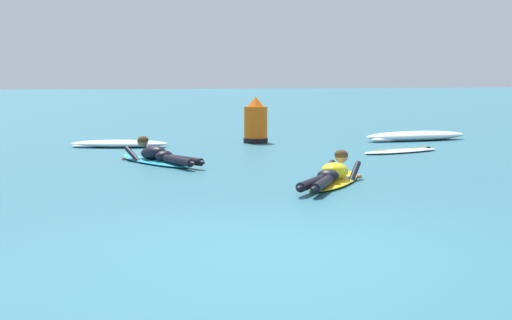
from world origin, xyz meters
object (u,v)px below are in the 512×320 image
at_px(channel_marker_buoy, 256,124).
at_px(surfer_near, 332,176).
at_px(surfer_far, 158,157).
at_px(drifting_surfboard, 401,151).

bearing_deg(channel_marker_buoy, surfer_near, -91.60).
xyz_separation_m(surfer_near, channel_marker_buoy, (0.20, 7.12, 0.32)).
xyz_separation_m(surfer_far, channel_marker_buoy, (2.65, 3.84, 0.33)).
relative_size(surfer_near, surfer_far, 0.94).
bearing_deg(channel_marker_buoy, surfer_far, -124.65).
relative_size(drifting_surfboard, channel_marker_buoy, 1.80).
relative_size(surfer_far, drifting_surfboard, 1.29).
bearing_deg(surfer_near, surfer_far, 126.73).
xyz_separation_m(drifting_surfboard, channel_marker_buoy, (-2.66, 2.81, 0.43)).
relative_size(surfer_far, channel_marker_buoy, 2.32).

